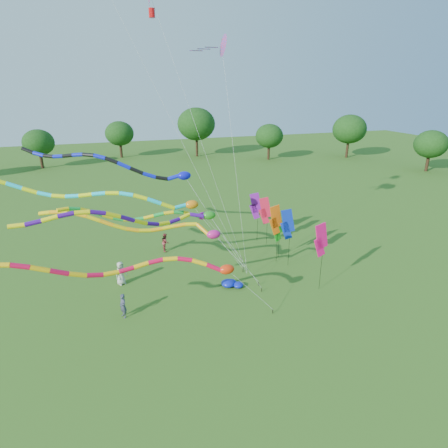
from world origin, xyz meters
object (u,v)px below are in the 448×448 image
object	(u,v)px
person_a	(121,273)
person_b	(123,306)
blue_nylon_heap	(231,282)
person_c	(165,242)
tube_kite_orange	(153,226)
tube_kite_red	(150,268)

from	to	relation	value
person_a	person_b	bearing A→B (deg)	-122.22
blue_nylon_heap	person_a	distance (m)	7.90
person_c	blue_nylon_heap	bearing A→B (deg)	-151.27
blue_nylon_heap	tube_kite_orange	bearing A→B (deg)	165.17
tube_kite_red	person_b	bearing A→B (deg)	127.10
tube_kite_red	person_a	distance (m)	7.47
tube_kite_red	tube_kite_orange	size ratio (longest dim) A/B	1.05
blue_nylon_heap	person_b	distance (m)	7.78
tube_kite_red	person_c	size ratio (longest dim) A/B	8.91
person_a	tube_kite_red	bearing A→B (deg)	-107.77
tube_kite_orange	person_b	size ratio (longest dim) A/B	8.68
blue_nylon_heap	person_b	bearing A→B (deg)	-168.01
blue_nylon_heap	person_a	size ratio (longest dim) A/B	0.94
person_c	tube_kite_orange	bearing A→B (deg)	168.41
person_a	person_c	world-z (taller)	person_a
person_a	person_b	xyz separation A→B (m)	(-0.17, -4.26, -0.08)
tube_kite_orange	person_a	world-z (taller)	tube_kite_orange
tube_kite_orange	person_c	xyz separation A→B (m)	(1.71, 6.04, -3.85)
person_a	person_b	world-z (taller)	person_a
blue_nylon_heap	person_b	xyz separation A→B (m)	(-7.59, -1.61, 0.56)
tube_kite_orange	blue_nylon_heap	distance (m)	6.87
tube_kite_orange	person_b	world-z (taller)	tube_kite_orange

